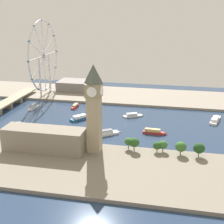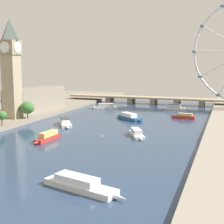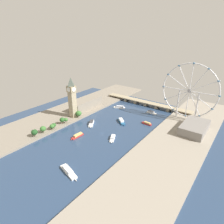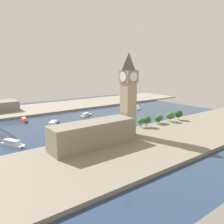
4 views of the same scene
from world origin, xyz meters
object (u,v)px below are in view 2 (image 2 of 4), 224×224
object	(u,v)px
clock_tower	(11,67)
tour_boat_3	(175,107)
tour_boat_0	(47,137)
river_bridge	(154,99)
tour_boat_5	(137,133)
parliament_block	(36,99)
tour_boat_6	(80,184)
tour_boat_4	(184,116)
tour_boat_7	(65,122)
tour_boat_2	(105,106)
tour_boat_1	(130,117)

from	to	relation	value
clock_tower	tour_boat_3	xyz separation A→B (m)	(114.20, 112.16, -41.66)
tour_boat_0	tour_boat_3	xyz separation A→B (m)	(54.23, 160.06, 0.05)
tour_boat_0	tour_boat_3	bearing A→B (deg)	163.84
river_bridge	tour_boat_5	bearing A→B (deg)	-81.33
parliament_block	river_bridge	size ratio (longest dim) A/B	0.36
parliament_block	tour_boat_6	size ratio (longest dim) A/B	2.00
tour_boat_4	tour_boat_7	world-z (taller)	tour_boat_7
tour_boat_3	tour_boat_4	bearing A→B (deg)	-71.13
tour_boat_2	tour_boat_3	world-z (taller)	tour_boat_3
clock_tower	tour_boat_5	world-z (taller)	clock_tower
tour_boat_6	tour_boat_7	world-z (taller)	tour_boat_7
river_bridge	tour_boat_4	world-z (taller)	river_bridge
river_bridge	tour_boat_3	world-z (taller)	river_bridge
tour_boat_4	parliament_block	bearing A→B (deg)	8.56
tour_boat_3	tour_boat_5	xyz separation A→B (m)	(-4.75, -130.34, -0.50)
clock_tower	parliament_block	bearing A→B (deg)	98.38
parliament_block	tour_boat_6	distance (m)	199.30
tour_boat_1	tour_boat_2	bearing A→B (deg)	166.67
parliament_block	tour_boat_7	bearing A→B (deg)	-39.89
tour_boat_4	tour_boat_5	xyz separation A→B (m)	(-20.04, -79.05, -0.12)
clock_tower	tour_boat_4	bearing A→B (deg)	25.17
parliament_block	tour_boat_0	world-z (taller)	parliament_block
tour_boat_3	tour_boat_0	bearing A→B (deg)	-106.45
clock_tower	tour_boat_3	distance (m)	165.40
clock_tower	tour_boat_7	size ratio (longest dim) A/B	2.77
tour_boat_0	tour_boat_1	distance (m)	92.08
tour_boat_2	tour_boat_7	bearing A→B (deg)	66.60
tour_boat_0	tour_boat_6	xyz separation A→B (m)	(53.19, -65.97, -0.21)
river_bridge	tour_boat_6	size ratio (longest dim) A/B	5.59
tour_boat_5	clock_tower	bearing A→B (deg)	-126.54
tour_boat_4	river_bridge	bearing A→B (deg)	-60.62
tour_boat_0	tour_boat_7	xyz separation A→B (m)	(-13.04, 48.14, -0.12)
tour_boat_7	tour_boat_1	bearing A→B (deg)	99.75
tour_boat_3	tour_boat_6	bearing A→B (deg)	-87.99
tour_boat_4	tour_boat_7	size ratio (longest dim) A/B	0.75
tour_boat_2	tour_boat_0	bearing A→B (deg)	71.09
tour_boat_2	tour_boat_5	xyz separation A→B (m)	(65.75, -115.13, -0.37)
clock_tower	tour_boat_1	world-z (taller)	clock_tower
tour_boat_0	clock_tower	bearing A→B (deg)	-126.05
clock_tower	tour_boat_0	distance (m)	87.35
tour_boat_1	tour_boat_6	distance (m)	156.04
tour_boat_0	tour_boat_2	xyz separation A→B (m)	(-16.27, 144.84, -0.09)
clock_tower	tour_boat_6	size ratio (longest dim) A/B	2.13
river_bridge	tour_boat_0	world-z (taller)	river_bridge
clock_tower	tour_boat_2	world-z (taller)	clock_tower
tour_boat_1	tour_boat_5	size ratio (longest dim) A/B	1.07
river_bridge	tour_boat_0	size ratio (longest dim) A/B	7.78
tour_boat_5	tour_boat_7	distance (m)	65.18
tour_boat_5	tour_boat_6	world-z (taller)	tour_boat_6
parliament_block	tour_boat_5	xyz separation A→B (m)	(116.09, -63.19, -11.50)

